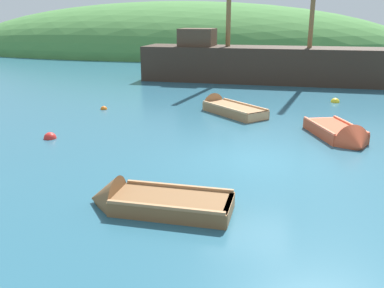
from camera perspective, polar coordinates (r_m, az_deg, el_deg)
The scene contains 9 objects.
ground_plane at distance 12.50m, azimuth 7.92°, elevation -2.18°, with size 120.00×120.00×0.00m, color #285B70.
shore_hill at distance 48.90m, azimuth -1.96°, elevation 12.25°, with size 52.32×20.00×11.30m, color #477F3D.
sailing_ship at distance 27.70m, azimuth 9.35°, elevation 10.17°, with size 18.18×4.05×12.81m.
rowboat_center at distance 15.23m, azimuth 19.63°, elevation 0.99°, with size 2.16×3.37×1.21m.
rowboat_outer_right at distance 18.67m, azimuth 4.55°, elevation 4.77°, with size 3.48×3.56×1.17m.
rowboat_portside at distance 9.40m, azimuth -6.10°, elevation -8.09°, with size 3.27×1.35×1.16m.
buoy_orange at distance 19.57m, azimuth -11.90°, elevation 4.64°, with size 0.31×0.31×0.31m, color orange.
buoy_red at distance 15.36m, azimuth -18.74°, elevation 0.72°, with size 0.44×0.44×0.44m, color red.
buoy_yellow at distance 21.89m, azimuth 18.88°, elevation 5.39°, with size 0.44×0.44×0.44m, color yellow.
Camera 1 is at (0.39, -11.81, 4.08)m, focal length 39.19 mm.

